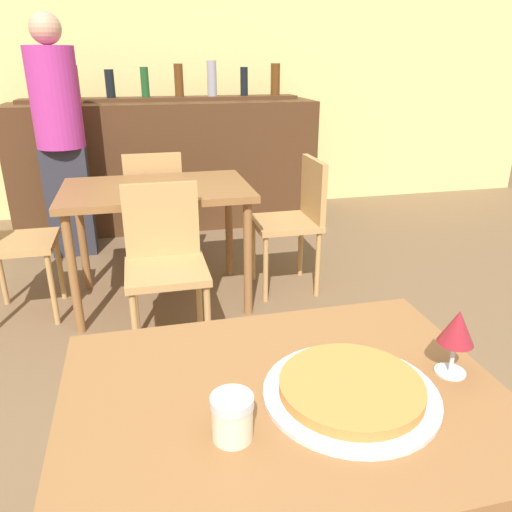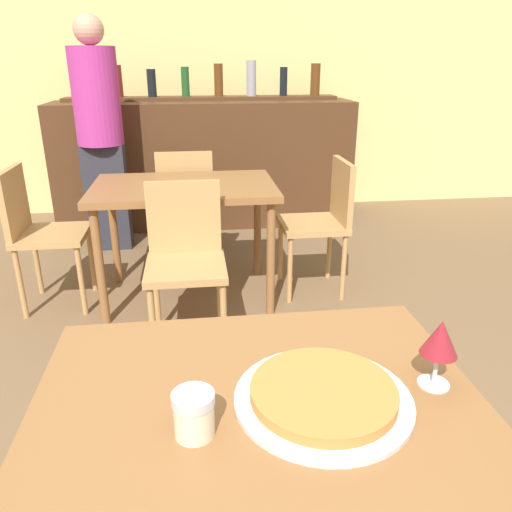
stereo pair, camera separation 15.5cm
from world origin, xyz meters
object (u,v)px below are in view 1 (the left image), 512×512
chair_far_side_right (296,214)px  person_standing (60,132)px  pizza_tray (351,390)px  cheese_shaker (232,417)px  chair_far_side_front (165,256)px  chair_far_side_left (3,235)px  chair_far_side_back (155,201)px  wine_glass (457,329)px

chair_far_side_right → person_standing: size_ratio=0.49×
pizza_tray → cheese_shaker: bearing=-166.9°
chair_far_side_front → person_standing: person_standing is taller
chair_far_side_right → chair_far_side_left: bearing=-90.0°
chair_far_side_front → chair_far_side_back: bearing=90.0°
chair_far_side_right → cheese_shaker: (-0.83, -2.16, 0.30)m
wine_glass → chair_far_side_right: bearing=81.7°
chair_far_side_front → chair_far_side_left: bearing=148.4°
chair_far_side_back → wine_glass: (0.56, -2.60, 0.37)m
chair_far_side_front → chair_far_side_left: (-0.87, 0.53, 0.00)m
chair_far_side_left → cheese_shaker: chair_far_side_left is taller
person_standing → chair_far_side_right: bearing=-33.9°
chair_far_side_left → pizza_tray: size_ratio=2.27×
wine_glass → chair_far_side_back: bearing=102.2°
chair_far_side_left → chair_far_side_right: (1.73, 0.00, 0.00)m
chair_far_side_front → cheese_shaker: 1.66m
person_standing → chair_far_side_front: bearing=-68.0°
chair_far_side_back → cheese_shaker: size_ratio=9.30×
chair_far_side_front → person_standing: (-0.62, 1.53, 0.43)m
person_standing → wine_glass: 3.29m
chair_far_side_right → pizza_tray: size_ratio=2.27×
chair_far_side_right → pizza_tray: 2.19m
chair_far_side_back → wine_glass: bearing=102.2°
chair_far_side_front → chair_far_side_back: 1.06m
chair_far_side_back → cheese_shaker: 2.71m
pizza_tray → person_standing: size_ratio=0.22×
chair_far_side_back → person_standing: 0.89m
chair_far_side_back → chair_far_side_left: 1.02m
chair_far_side_right → pizza_tray: (-0.56, -2.10, 0.27)m
chair_far_side_front → pizza_tray: chair_far_side_front is taller
person_standing → chair_far_side_back: bearing=-36.9°
chair_far_side_back → chair_far_side_right: bearing=148.4°
person_standing → cheese_shaker: bearing=-78.2°
person_standing → wine_glass: size_ratio=10.84×
cheese_shaker → chair_far_side_left: bearing=112.7°
chair_far_side_left → cheese_shaker: (0.90, -2.16, 0.30)m
cheese_shaker → person_standing: person_standing is taller
chair_far_side_front → cheese_shaker: bearing=-88.7°
chair_far_side_front → chair_far_side_left: 1.02m
pizza_tray → chair_far_side_left: bearing=119.2°
cheese_shaker → chair_far_side_back: bearing=90.8°
chair_far_side_front → person_standing: size_ratio=0.49×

